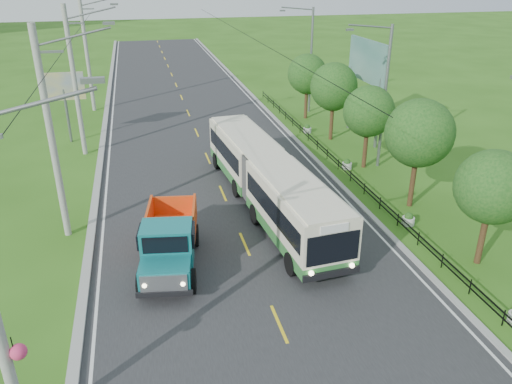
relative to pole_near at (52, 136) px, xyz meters
name	(u,v)px	position (x,y,z in m)	size (l,w,h in m)	color
ground	(279,324)	(8.26, -9.00, -5.09)	(240.00, 240.00, 0.00)	#2E5D16
road	(204,149)	(8.26, 11.00, -5.08)	(14.00, 120.00, 0.02)	#28282B
curb_left	(101,156)	(1.06, 11.00, -5.02)	(0.40, 120.00, 0.15)	#9E9E99
curb_right	(298,141)	(15.41, 11.00, -5.04)	(0.30, 120.00, 0.10)	#9E9E99
edge_line_left	(109,156)	(1.61, 11.00, -5.07)	(0.12, 120.00, 0.00)	silver
edge_line_right	(291,142)	(14.91, 11.00, -5.07)	(0.12, 120.00, 0.00)	silver
centre_dash	(279,324)	(8.26, -9.00, -5.07)	(0.12, 2.20, 0.00)	yellow
railing_right	(338,165)	(16.26, 5.00, -4.79)	(0.04, 40.00, 0.60)	black
pole_near	(52,136)	(0.00, 0.00, 0.00)	(3.51, 0.32, 10.00)	gray
pole_mid	(75,82)	(0.00, 12.00, 0.00)	(3.51, 0.32, 10.00)	gray
pole_far	(87,54)	(0.00, 24.00, 0.00)	(3.51, 0.32, 10.00)	gray
tree_second	(491,190)	(18.12, -6.86, -1.57)	(3.18, 3.26, 5.30)	#382314
tree_third	(418,136)	(18.12, -0.86, -1.11)	(3.60, 3.62, 6.00)	#382314
tree_fourth	(368,114)	(18.12, 5.14, -1.51)	(3.24, 3.31, 5.40)	#382314
tree_fifth	(334,89)	(18.12, 11.14, -1.24)	(3.48, 3.52, 5.80)	#382314
tree_back	(307,76)	(18.12, 17.14, -1.44)	(3.30, 3.36, 5.50)	#382314
streetlight_mid	(383,93)	(18.90, 5.00, -0.19)	(3.02, 0.20, 9.07)	slate
streetlight_far	(309,57)	(18.90, 19.00, -0.19)	(3.02, 0.20, 9.07)	slate
planter_near	(408,220)	(16.86, -3.00, -4.81)	(0.64, 0.64, 0.67)	silver
planter_mid	(347,164)	(16.86, 5.00, -4.81)	(0.64, 0.64, 0.67)	silver
planter_far	(307,129)	(16.86, 13.00, -4.81)	(0.64, 0.64, 0.67)	silver
billboard_left	(64,91)	(-1.24, 15.00, -1.23)	(3.00, 0.20, 5.20)	slate
billboard_right	(367,67)	(20.56, 11.00, 0.25)	(0.24, 6.00, 7.30)	slate
bus	(267,178)	(10.29, 0.52, -3.27)	(3.82, 15.88, 3.04)	#2F7633
dump_truck	(169,238)	(4.70, -4.09, -3.70)	(3.10, 6.14, 2.47)	#137176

